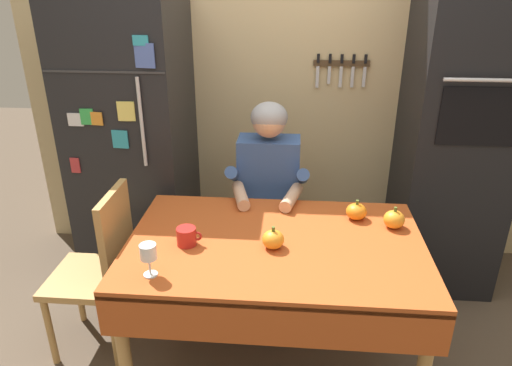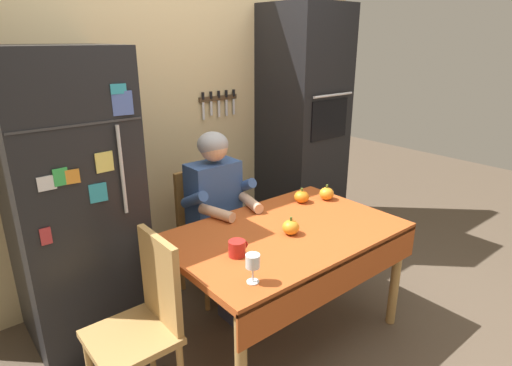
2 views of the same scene
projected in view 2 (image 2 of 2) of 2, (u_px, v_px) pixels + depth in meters
The scene contains 13 objects.
ground_plane at pixel (293, 340), 2.69m from camera, with size 10.00×10.00×0.00m, color brown.
back_wall_assembly at pixel (181, 110), 3.28m from camera, with size 3.70×0.13×2.60m.
refrigerator at pixel (72, 202), 2.52m from camera, with size 0.68×0.71×1.80m.
wall_oven at pixel (302, 131), 3.71m from camera, with size 0.60×0.64×2.10m.
dining_table at pixel (287, 244), 2.53m from camera, with size 1.40×0.90×0.74m.
chair_behind_person at pixel (206, 226), 3.12m from camera, with size 0.40×0.40×0.93m.
seated_person at pixel (220, 205), 2.90m from camera, with size 0.47×0.55×1.25m.
chair_left_side at pixel (145, 318), 2.10m from camera, with size 0.40×0.40×0.93m.
coffee_mug at pixel (237, 248), 2.22m from camera, with size 0.12×0.09×0.09m.
wine_glass at pixel (253, 263), 1.95m from camera, with size 0.07×0.07×0.15m.
pumpkin_large at pixel (302, 197), 2.94m from camera, with size 0.11×0.11×0.11m.
pumpkin_medium at pixel (291, 227), 2.46m from camera, with size 0.10×0.10×0.11m.
pumpkin_small at pixel (327, 194), 2.99m from camera, with size 0.10×0.10×0.11m.
Camera 2 is at (-1.60, -1.55, 1.84)m, focal length 29.49 mm.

